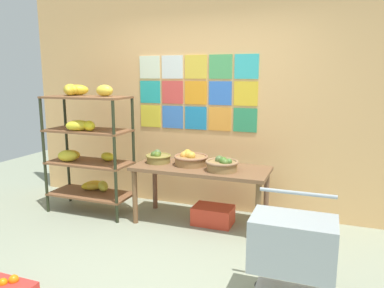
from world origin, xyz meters
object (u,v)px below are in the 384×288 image
at_px(produce_crate_under_table, 213,215).
at_px(shopping_cart, 292,247).
at_px(display_table, 201,174).
at_px(fruit_basket_left, 158,158).
at_px(fruit_basket_right, 190,159).
at_px(banana_shelf_unit, 87,142).
at_px(fruit_basket_back_left, 222,164).

bearing_deg(produce_crate_under_table, shopping_cart, -52.30).
height_order(display_table, fruit_basket_left, fruit_basket_left).
bearing_deg(fruit_basket_right, fruit_basket_left, -176.96).
xyz_separation_m(banana_shelf_unit, fruit_basket_back_left, (1.76, 0.02, -0.14)).
bearing_deg(fruit_basket_back_left, produce_crate_under_table, 140.18).
height_order(fruit_basket_back_left, produce_crate_under_table, fruit_basket_back_left).
bearing_deg(fruit_basket_left, fruit_basket_right, 3.04).
height_order(produce_crate_under_table, shopping_cart, shopping_cart).
relative_size(banana_shelf_unit, shopping_cart, 1.91).
height_order(fruit_basket_back_left, fruit_basket_right, fruit_basket_right).
xyz_separation_m(fruit_basket_left, produce_crate_under_table, (0.70, 0.01, -0.64)).
height_order(fruit_basket_right, produce_crate_under_table, fruit_basket_right).
bearing_deg(display_table, shopping_cart, -47.86).
distance_m(fruit_basket_left, shopping_cart, 2.16).
xyz_separation_m(fruit_basket_back_left, fruit_basket_right, (-0.42, 0.12, 0.00)).
xyz_separation_m(produce_crate_under_table, shopping_cart, (1.01, -1.31, 0.38)).
xyz_separation_m(fruit_basket_left, shopping_cart, (1.71, -1.30, -0.26)).
distance_m(fruit_basket_right, shopping_cart, 1.88).
xyz_separation_m(banana_shelf_unit, fruit_basket_right, (1.33, 0.14, -0.14)).
relative_size(produce_crate_under_table, shopping_cart, 0.54).
distance_m(banana_shelf_unit, display_table, 1.51).
relative_size(display_table, fruit_basket_back_left, 4.26).
distance_m(fruit_basket_back_left, produce_crate_under_table, 0.67).
bearing_deg(fruit_basket_right, produce_crate_under_table, -3.11).
relative_size(banana_shelf_unit, produce_crate_under_table, 3.51).
bearing_deg(shopping_cart, fruit_basket_left, 139.82).
bearing_deg(fruit_basket_right, display_table, -16.78).
distance_m(fruit_basket_left, produce_crate_under_table, 0.95).
bearing_deg(fruit_basket_right, fruit_basket_back_left, -16.45).
height_order(banana_shelf_unit, fruit_basket_left, banana_shelf_unit).
xyz_separation_m(fruit_basket_back_left, shopping_cart, (0.88, -1.20, -0.27)).
xyz_separation_m(fruit_basket_left, fruit_basket_right, (0.41, 0.02, 0.01)).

